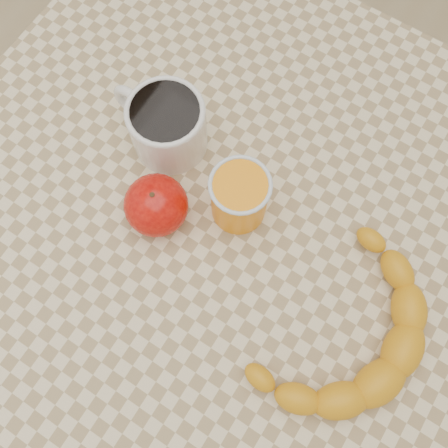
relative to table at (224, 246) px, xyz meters
The scene contains 6 objects.
ground 0.66m from the table, ahead, with size 3.00×3.00×0.00m, color tan.
table is the anchor object (origin of this frame).
coffee_mug 0.19m from the table, 153.05° to the left, with size 0.14×0.10×0.08m.
orange_juice_glass 0.13m from the table, 87.72° to the left, with size 0.07×0.07×0.08m.
apple 0.15m from the table, 160.30° to the right, with size 0.09×0.09×0.07m.
banana 0.22m from the table, 11.50° to the right, with size 0.27×0.33×0.05m, color orange, non-canonical shape.
Camera 1 is at (0.10, -0.15, 1.35)m, focal length 40.00 mm.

